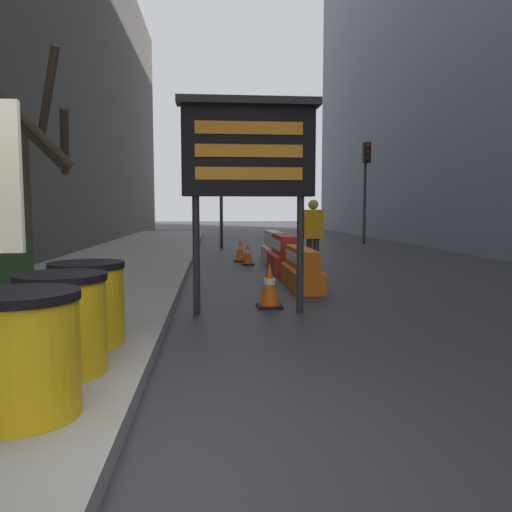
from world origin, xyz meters
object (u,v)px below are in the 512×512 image
Objects in this scene: traffic_cone_near at (240,250)px; traffic_light_far_side at (366,171)px; traffic_cone_far at (270,286)px; traffic_cone_mid at (248,254)px; jersey_barrier_orange_far at (301,270)px; pedestrian_worker at (313,230)px; jersey_barrier_red_striped at (285,256)px; jersey_barrier_white at (273,249)px; traffic_light_near_curb at (221,163)px; barrel_drum_foreground at (23,354)px; message_board at (249,152)px; barrel_drum_middle at (62,323)px; barrel_drum_back at (88,303)px.

traffic_light_far_side reaches higher than traffic_cone_near.
traffic_cone_mid is at bearing 89.20° from traffic_cone_far.
pedestrian_worker reaches higher than jersey_barrier_orange_far.
jersey_barrier_red_striped is 10.60m from traffic_light_far_side.
traffic_light_near_curb is at bearing 104.25° from jersey_barrier_white.
jersey_barrier_red_striped is (2.87, 8.24, -0.17)m from barrel_drum_foreground.
jersey_barrier_red_striped reaches higher than traffic_cone_far.
traffic_light_near_curb is (-0.44, 4.79, 2.89)m from traffic_cone_near.
traffic_cone_near is 6.70m from traffic_cone_far.
jersey_barrier_orange_far is 12.54m from traffic_light_far_side.
traffic_light_far_side is (5.89, 13.57, 0.80)m from message_board.
traffic_cone_far is 14.56m from traffic_light_far_side.
jersey_barrier_red_striped is 1.86m from traffic_cone_mid.
traffic_light_near_curb reaches higher than jersey_barrier_red_striped.
jersey_barrier_orange_far reaches higher than traffic_cone_near.
message_board is 1.45× the size of jersey_barrier_orange_far.
traffic_cone_near is 9.01m from traffic_light_far_side.
barrel_drum_foreground is at bearing -113.67° from traffic_light_far_side.
traffic_cone_mid is (0.16, -0.91, -0.03)m from traffic_cone_near.
traffic_light_far_side is (6.06, 1.70, -0.15)m from traffic_light_near_curb.
barrel_drum_middle is 3.90m from traffic_cone_far.
traffic_cone_far reaches higher than traffic_cone_mid.
message_board is at bearing -99.94° from jersey_barrier_white.
jersey_barrier_red_striped is at bearing 78.64° from traffic_cone_far.
traffic_light_near_curb is at bearing 92.56° from traffic_cone_far.
traffic_cone_mid is at bearing 86.09° from message_board.
barrel_drum_back reaches higher than traffic_cone_near.
traffic_light_near_curb reaches higher than jersey_barrier_white.
pedestrian_worker is at bearing -29.62° from jersey_barrier_red_striped.
traffic_cone_far is at bearing 49.69° from barrel_drum_back.
message_board reaches higher than traffic_cone_near.
traffic_light_far_side is (4.73, 6.95, 2.68)m from jersey_barrier_white.
traffic_cone_near is at bearing 90.64° from traffic_cone_far.
barrel_drum_middle is at bearing -111.31° from jersey_barrier_red_striped.
jersey_barrier_white is (1.16, 6.63, -1.88)m from message_board.
message_board reaches higher than traffic_cone_mid.
traffic_cone_far is at bearing -90.80° from traffic_cone_mid.
barrel_drum_foreground is at bearing -89.33° from barrel_drum_back.
barrel_drum_back is 1.25× the size of traffic_cone_near.
traffic_light_near_curb reaches higher than traffic_light_far_side.
traffic_cone_near is 0.38× the size of pedestrian_worker.
pedestrian_worker is (1.93, -7.74, -2.21)m from traffic_light_near_curb.
jersey_barrier_orange_far reaches higher than traffic_cone_mid.
barrel_drum_foreground is 4.65m from traffic_cone_far.
barrel_drum_back is 7.13m from jersey_barrier_red_striped.
barrel_drum_foreground is at bearing -109.19° from jersey_barrier_red_striped.
barrel_drum_foreground is at bearing -115.34° from jersey_barrier_orange_far.
barrel_drum_back is 9.14m from jersey_barrier_white.
traffic_light_far_side is at bearing 53.52° from traffic_cone_mid.
traffic_light_near_curb is at bearing -164.35° from traffic_light_far_side.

